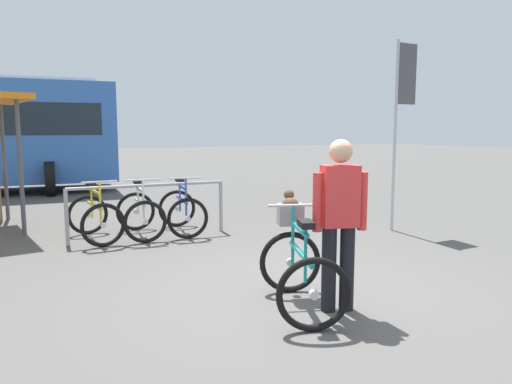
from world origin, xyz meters
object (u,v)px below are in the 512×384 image
at_px(racked_bike_yellow, 95,217).
at_px(racked_bike_blue, 182,211).
at_px(racked_bike_white, 140,214).
at_px(featured_bicycle, 298,257).
at_px(person_with_featured_bike, 339,217).
at_px(banner_flag, 402,99).

distance_m(racked_bike_yellow, racked_bike_blue, 1.40).
bearing_deg(racked_bike_white, featured_bicycle, -81.61).
height_order(racked_bike_blue, featured_bicycle, featured_bicycle).
distance_m(person_with_featured_bike, banner_flag, 4.33).
bearing_deg(racked_bike_yellow, person_with_featured_bike, -69.78).
relative_size(racked_bike_white, racked_bike_blue, 0.97).
distance_m(racked_bike_white, featured_bicycle, 3.85).
bearing_deg(person_with_featured_bike, banner_flag, 37.82).
distance_m(racked_bike_white, banner_flag, 4.75).
height_order(featured_bicycle, banner_flag, banner_flag).
xyz_separation_m(racked_bike_white, featured_bicycle, (0.56, -3.81, 0.12)).
bearing_deg(racked_bike_white, person_with_featured_bike, -78.60).
relative_size(racked_bike_yellow, banner_flag, 0.36).
relative_size(person_with_featured_bike, banner_flag, 0.51).
xyz_separation_m(featured_bicycle, person_with_featured_bike, (0.26, -0.29, 0.42)).
bearing_deg(person_with_featured_bike, racked_bike_white, 101.40).
bearing_deg(featured_bicycle, person_with_featured_bike, -47.57).
distance_m(racked_bike_white, person_with_featured_bike, 4.21).
bearing_deg(banner_flag, racked_bike_blue, 155.67).
height_order(racked_bike_white, banner_flag, banner_flag).
distance_m(racked_bike_yellow, banner_flag, 5.38).
height_order(racked_bike_yellow, featured_bicycle, featured_bicycle).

